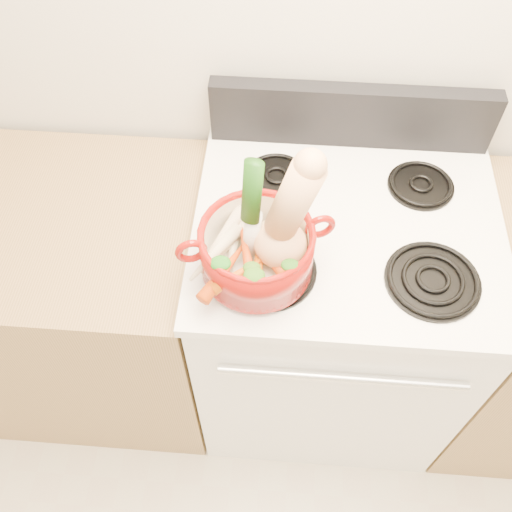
# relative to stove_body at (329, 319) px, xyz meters

# --- Properties ---
(wall_back) EXTENTS (3.50, 0.02, 2.60)m
(wall_back) POSITION_rel_stove_body_xyz_m (0.00, 0.35, 0.84)
(wall_back) COLOR beige
(wall_back) RESTS_ON floor
(stove_body) EXTENTS (0.76, 0.65, 0.92)m
(stove_body) POSITION_rel_stove_body_xyz_m (0.00, 0.00, 0.00)
(stove_body) COLOR silver
(stove_body) RESTS_ON floor
(cooktop) EXTENTS (0.78, 0.67, 0.03)m
(cooktop) POSITION_rel_stove_body_xyz_m (0.00, 0.00, 0.47)
(cooktop) COLOR white
(cooktop) RESTS_ON stove_body
(control_backsplash) EXTENTS (0.76, 0.05, 0.18)m
(control_backsplash) POSITION_rel_stove_body_xyz_m (0.00, 0.30, 0.58)
(control_backsplash) COLOR black
(control_backsplash) RESTS_ON cooktop
(oven_handle) EXTENTS (0.60, 0.02, 0.02)m
(oven_handle) POSITION_rel_stove_body_xyz_m (0.00, -0.34, 0.32)
(oven_handle) COLOR silver
(oven_handle) RESTS_ON stove_body
(counter_left) EXTENTS (1.36, 0.65, 0.90)m
(counter_left) POSITION_rel_stove_body_xyz_m (-1.07, 0.00, -0.01)
(counter_left) COLOR olive
(counter_left) RESTS_ON floor
(burner_front_left) EXTENTS (0.22, 0.22, 0.02)m
(burner_front_left) POSITION_rel_stove_body_xyz_m (-0.19, -0.16, 0.50)
(burner_front_left) COLOR black
(burner_front_left) RESTS_ON cooktop
(burner_front_right) EXTENTS (0.22, 0.22, 0.02)m
(burner_front_right) POSITION_rel_stove_body_xyz_m (0.19, -0.16, 0.50)
(burner_front_right) COLOR black
(burner_front_right) RESTS_ON cooktop
(burner_back_left) EXTENTS (0.17, 0.17, 0.02)m
(burner_back_left) POSITION_rel_stove_body_xyz_m (-0.19, 0.14, 0.50)
(burner_back_left) COLOR black
(burner_back_left) RESTS_ON cooktop
(burner_back_right) EXTENTS (0.17, 0.17, 0.02)m
(burner_back_right) POSITION_rel_stove_body_xyz_m (0.19, 0.14, 0.50)
(burner_back_right) COLOR black
(burner_back_right) RESTS_ON cooktop
(dutch_oven) EXTENTS (0.32, 0.32, 0.13)m
(dutch_oven) POSITION_rel_stove_body_xyz_m (-0.22, -0.16, 0.57)
(dutch_oven) COLOR maroon
(dutch_oven) RESTS_ON burner_front_left
(pot_handle_left) EXTENTS (0.07, 0.04, 0.07)m
(pot_handle_left) POSITION_rel_stove_body_xyz_m (-0.36, -0.20, 0.61)
(pot_handle_left) COLOR maroon
(pot_handle_left) RESTS_ON dutch_oven
(pot_handle_right) EXTENTS (0.07, 0.04, 0.07)m
(pot_handle_right) POSITION_rel_stove_body_xyz_m (-0.08, -0.12, 0.61)
(pot_handle_right) COLOR maroon
(pot_handle_right) RESTS_ON dutch_oven
(squash) EXTENTS (0.22, 0.17, 0.33)m
(squash) POSITION_rel_stove_body_xyz_m (-0.15, -0.15, 0.69)
(squash) COLOR #E1AC73
(squash) RESTS_ON dutch_oven
(leek) EXTENTS (0.07, 0.10, 0.28)m
(leek) POSITION_rel_stove_body_xyz_m (-0.23, -0.14, 0.67)
(leek) COLOR silver
(leek) RESTS_ON dutch_oven
(ginger) EXTENTS (0.09, 0.07, 0.05)m
(ginger) POSITION_rel_stove_body_xyz_m (-0.18, -0.09, 0.56)
(ginger) COLOR tan
(ginger) RESTS_ON dutch_oven
(parsnip_0) EXTENTS (0.05, 0.22, 0.06)m
(parsnip_0) POSITION_rel_stove_body_xyz_m (-0.27, -0.11, 0.56)
(parsnip_0) COLOR beige
(parsnip_0) RESTS_ON dutch_oven
(parsnip_1) EXTENTS (0.14, 0.18, 0.06)m
(parsnip_1) POSITION_rel_stove_body_xyz_m (-0.29, -0.13, 0.56)
(parsnip_1) COLOR beige
(parsnip_1) RESTS_ON dutch_oven
(parsnip_2) EXTENTS (0.06, 0.19, 0.06)m
(parsnip_2) POSITION_rel_stove_body_xyz_m (-0.25, -0.13, 0.57)
(parsnip_2) COLOR beige
(parsnip_2) RESTS_ON dutch_oven
(parsnip_3) EXTENTS (0.13, 0.16, 0.05)m
(parsnip_3) POSITION_rel_stove_body_xyz_m (-0.31, -0.17, 0.57)
(parsnip_3) COLOR #EDE5C1
(parsnip_3) RESTS_ON dutch_oven
(parsnip_4) EXTENTS (0.14, 0.21, 0.06)m
(parsnip_4) POSITION_rel_stove_body_xyz_m (-0.29, -0.10, 0.58)
(parsnip_4) COLOR beige
(parsnip_4) RESTS_ON dutch_oven
(carrot_0) EXTENTS (0.04, 0.18, 0.05)m
(carrot_0) POSITION_rel_stove_body_xyz_m (-0.21, -0.19, 0.56)
(carrot_0) COLOR #DE5F0B
(carrot_0) RESTS_ON dutch_oven
(carrot_1) EXTENTS (0.11, 0.16, 0.05)m
(carrot_1) POSITION_rel_stove_body_xyz_m (-0.29, -0.22, 0.56)
(carrot_1) COLOR #CC4A0A
(carrot_1) RESTS_ON dutch_oven
(carrot_2) EXTENTS (0.12, 0.15, 0.04)m
(carrot_2) POSITION_rel_stove_body_xyz_m (-0.18, -0.18, 0.56)
(carrot_2) COLOR #CA440A
(carrot_2) RESTS_ON dutch_oven
(carrot_3) EXTENTS (0.12, 0.11, 0.04)m
(carrot_3) POSITION_rel_stove_body_xyz_m (-0.26, -0.23, 0.57)
(carrot_3) COLOR #C55009
(carrot_3) RESTS_ON dutch_oven
(carrot_4) EXTENTS (0.06, 0.15, 0.04)m
(carrot_4) POSITION_rel_stove_body_xyz_m (-0.24, -0.18, 0.58)
(carrot_4) COLOR #B73509
(carrot_4) RESTS_ON dutch_oven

